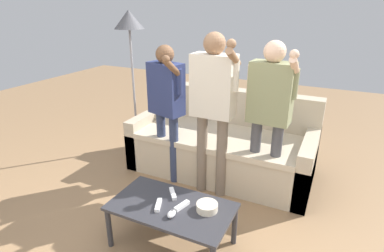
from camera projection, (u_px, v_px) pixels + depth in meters
The scene contains 12 objects.
ground_plane at pixel (182, 241), 2.62m from camera, with size 12.00×12.00×0.00m, color #93704C.
couch at pixel (223, 145), 3.67m from camera, with size 2.06×0.96×0.91m.
coffee_table at pixel (172, 210), 2.47m from camera, with size 0.97×0.54×0.38m.
snack_bowl at pixel (207, 207), 2.39m from camera, with size 0.17×0.17×0.06m, color beige.
game_remote_nunchuk at pixel (172, 214), 2.32m from camera, with size 0.06×0.09×0.05m.
floor_lamp at pixel (130, 29), 3.76m from camera, with size 0.36×0.36×1.80m.
player_left at pixel (166, 99), 3.24m from camera, with size 0.43×0.39×1.50m.
player_center at pixel (213, 98), 2.94m from camera, with size 0.49×0.32×1.64m.
player_right at pixel (270, 105), 2.88m from camera, with size 0.46×0.33×1.58m.
game_remote_wand_near at pixel (158, 205), 2.43m from camera, with size 0.09×0.16×0.03m.
game_remote_wand_far at pixel (182, 206), 2.42m from camera, with size 0.07×0.15×0.03m.
game_remote_wand_spare at pixel (173, 194), 2.58m from camera, with size 0.13×0.15×0.03m.
Camera 1 is at (0.98, -1.83, 1.87)m, focal length 29.08 mm.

